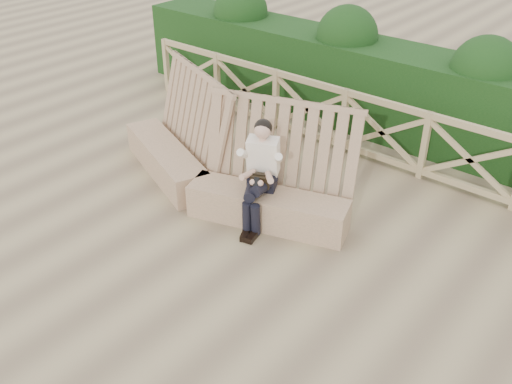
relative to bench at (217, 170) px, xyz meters
The scene contains 5 objects.
ground 1.81m from the bench, 39.53° to the right, with size 60.00×60.00×0.00m, color brown.
bench is the anchor object (origin of this frame).
woman 1.00m from the bench, ahead, with size 0.61×0.93×1.46m.
guardrail 2.74m from the bench, 60.15° to the left, with size 10.10×0.09×1.10m.
hedge 3.84m from the bench, 69.13° to the left, with size 12.00×1.20×1.50m, color black.
Camera 1 is at (3.68, -4.07, 4.46)m, focal length 40.00 mm.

